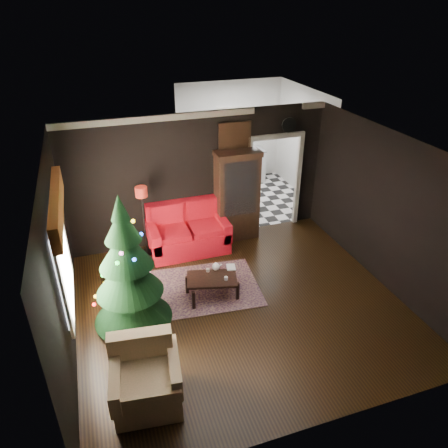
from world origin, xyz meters
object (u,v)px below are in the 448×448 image
object	(u,v)px
curio_cabinet	(237,198)
kitchen_table	(241,192)
christmas_tree	(128,270)
floor_lamp	(144,221)
wall_clock	(289,125)
loveseat	(188,229)
teapot	(216,266)
coffee_table	(212,287)
armchair	(146,376)

from	to	relation	value
curio_cabinet	kitchen_table	world-z (taller)	curio_cabinet
christmas_tree	kitchen_table	world-z (taller)	christmas_tree
curio_cabinet	floor_lamp	distance (m)	2.04
floor_lamp	kitchen_table	bearing A→B (deg)	31.52
curio_cabinet	wall_clock	world-z (taller)	wall_clock
loveseat	teapot	bearing A→B (deg)	-84.35
wall_clock	teapot	bearing A→B (deg)	-140.00
kitchen_table	coffee_table	bearing A→B (deg)	-118.49
loveseat	teapot	size ratio (longest dim) A/B	10.76
coffee_table	teapot	bearing A→B (deg)	56.16
floor_lamp	wall_clock	world-z (taller)	wall_clock
floor_lamp	teapot	world-z (taller)	floor_lamp
christmas_tree	kitchen_table	size ratio (longest dim) A/B	3.20
christmas_tree	coffee_table	distance (m)	1.67
loveseat	armchair	xyz separation A→B (m)	(-1.45, -3.50, -0.04)
armchair	loveseat	bearing A→B (deg)	74.51
armchair	kitchen_table	distance (m)	6.09
curio_cabinet	armchair	world-z (taller)	curio_cabinet
christmas_tree	armchair	distance (m)	1.69
floor_lamp	coffee_table	size ratio (longest dim) A/B	1.70
teapot	wall_clock	world-z (taller)	wall_clock
curio_cabinet	armchair	xyz separation A→B (m)	(-2.60, -3.72, -0.49)
coffee_table	kitchen_table	size ratio (longest dim) A/B	1.16
wall_clock	kitchen_table	distance (m)	2.43
floor_lamp	loveseat	bearing A→B (deg)	-0.44
armchair	teapot	world-z (taller)	armchair
christmas_tree	coffee_table	world-z (taller)	christmas_tree
armchair	coffee_table	distance (m)	2.36
teapot	kitchen_table	world-z (taller)	kitchen_table
loveseat	kitchen_table	bearing A→B (deg)	42.51
kitchen_table	floor_lamp	bearing A→B (deg)	-148.48
curio_cabinet	wall_clock	xyz separation A→B (m)	(1.20, 0.18, 1.43)
christmas_tree	teapot	bearing A→B (deg)	16.51
loveseat	teapot	world-z (taller)	loveseat
teapot	floor_lamp	bearing A→B (deg)	125.05
loveseat	armchair	distance (m)	3.79
christmas_tree	armchair	xyz separation A→B (m)	(-0.03, -1.59, -0.59)
teapot	coffee_table	bearing A→B (deg)	-123.84
curio_cabinet	kitchen_table	xyz separation A→B (m)	(0.65, 1.43, -0.57)
floor_lamp	kitchen_table	world-z (taller)	floor_lamp
wall_clock	kitchen_table	xyz separation A→B (m)	(-0.55, 1.25, -2.00)
curio_cabinet	christmas_tree	bearing A→B (deg)	-140.27
loveseat	christmas_tree	xyz separation A→B (m)	(-1.42, -1.91, 0.55)
loveseat	coffee_table	bearing A→B (deg)	-89.89
coffee_table	wall_clock	world-z (taller)	wall_clock
loveseat	wall_clock	bearing A→B (deg)	9.66
floor_lamp	kitchen_table	distance (m)	3.18
armchair	teapot	size ratio (longest dim) A/B	5.75
christmas_tree	wall_clock	distance (m)	4.62
curio_cabinet	kitchen_table	size ratio (longest dim) A/B	2.53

